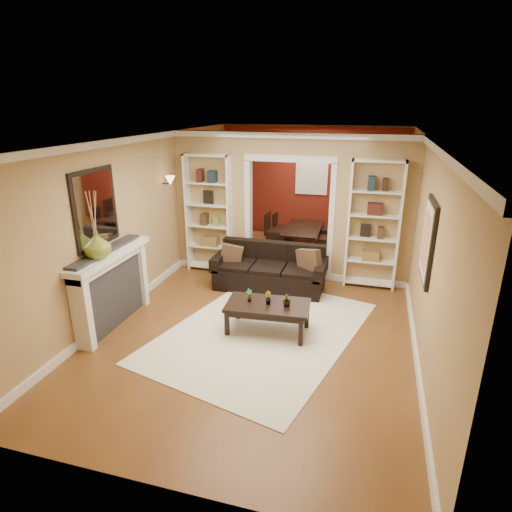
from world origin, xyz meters
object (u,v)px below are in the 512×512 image
(sofa, at_px, (269,268))
(dining_table, at_px, (304,238))
(fireplace, at_px, (114,289))
(bookshelf_right, at_px, (373,226))
(bookshelf_left, at_px, (209,214))
(coffee_table, at_px, (268,318))

(sofa, relative_size, dining_table, 1.39)
(fireplace, bearing_deg, bookshelf_right, 34.80)
(bookshelf_right, xyz_separation_m, dining_table, (-1.50, 1.78, -0.90))
(fireplace, bearing_deg, dining_table, 63.60)
(sofa, bearing_deg, dining_table, 84.31)
(sofa, height_order, bookshelf_right, bookshelf_right)
(sofa, xyz_separation_m, fireplace, (-1.90, -1.95, 0.19))
(sofa, relative_size, bookshelf_left, 0.88)
(fireplace, distance_m, dining_table, 4.82)
(coffee_table, relative_size, bookshelf_right, 0.52)
(bookshelf_left, distance_m, bookshelf_right, 3.10)
(bookshelf_right, relative_size, dining_table, 1.59)
(fireplace, height_order, dining_table, fireplace)
(sofa, distance_m, bookshelf_right, 1.98)
(fireplace, bearing_deg, bookshelf_left, 77.95)
(sofa, distance_m, coffee_table, 1.61)
(coffee_table, xyz_separation_m, bookshelf_right, (1.38, 2.14, 0.92))
(bookshelf_right, height_order, fireplace, bookshelf_right)
(sofa, relative_size, coffee_table, 1.68)
(sofa, height_order, fireplace, fireplace)
(bookshelf_left, xyz_separation_m, bookshelf_right, (3.10, 0.00, 0.00))
(bookshelf_right, distance_m, dining_table, 2.49)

